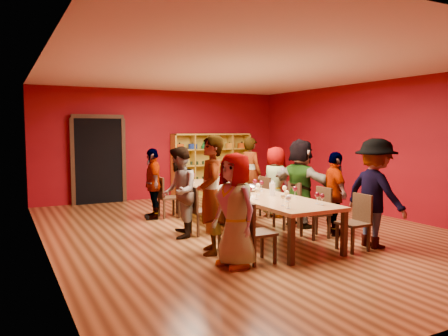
{
  "coord_description": "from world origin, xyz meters",
  "views": [
    {
      "loc": [
        -4.11,
        -7.08,
        1.91
      ],
      "look_at": [
        -0.12,
        0.59,
        1.15
      ],
      "focal_mm": 35.0,
      "sensor_mm": 36.0,
      "label": 1
    }
  ],
  "objects_px": {
    "person_left_2": "(179,192)",
    "tasting_table": "(244,194)",
    "person_right_2": "(301,183)",
    "person_right_3": "(275,182)",
    "chair_person_right_0": "(357,219)",
    "spittoon_bowl": "(252,188)",
    "chair_person_left_2": "(199,208)",
    "person_left_0": "(235,210)",
    "person_left_1": "(211,195)",
    "person_left_4": "(153,184)",
    "wine_bottle": "(213,176)",
    "shelving_unit": "(211,162)",
    "chair_person_right_1": "(319,210)",
    "chair_person_left_0": "(254,229)",
    "person_right_4": "(251,173)",
    "chair_person_left_1": "(229,220)",
    "person_right_1": "(335,194)",
    "person_right_0": "(375,193)",
    "chair_person_right_4": "(236,189)",
    "chair_person_right_3": "(261,195)",
    "chair_person_right_2": "(290,202)",
    "chair_person_left_4": "(165,195)"
  },
  "relations": [
    {
      "from": "spittoon_bowl",
      "to": "person_right_4",
      "type": "bearing_deg",
      "value": 59.61
    },
    {
      "from": "person_left_4",
      "to": "person_right_2",
      "type": "xyz_separation_m",
      "value": [
        2.35,
        -2.05,
        0.11
      ]
    },
    {
      "from": "chair_person_right_1",
      "to": "person_right_1",
      "type": "distance_m",
      "value": 0.44
    },
    {
      "from": "chair_person_left_0",
      "to": "chair_person_left_1",
      "type": "bearing_deg",
      "value": 90.0
    },
    {
      "from": "person_left_2",
      "to": "shelving_unit",
      "type": "bearing_deg",
      "value": 169.24
    },
    {
      "from": "chair_person_right_4",
      "to": "chair_person_left_2",
      "type": "bearing_deg",
      "value": -134.11
    },
    {
      "from": "person_right_2",
      "to": "chair_person_right_3",
      "type": "height_order",
      "value": "person_right_2"
    },
    {
      "from": "person_left_0",
      "to": "chair_person_left_2",
      "type": "xyz_separation_m",
      "value": [
        0.3,
        1.92,
        -0.3
      ]
    },
    {
      "from": "chair_person_right_0",
      "to": "person_right_3",
      "type": "relative_size",
      "value": 0.58
    },
    {
      "from": "chair_person_right_4",
      "to": "chair_person_left_1",
      "type": "bearing_deg",
      "value": -120.84
    },
    {
      "from": "person_left_4",
      "to": "wine_bottle",
      "type": "height_order",
      "value": "person_left_4"
    },
    {
      "from": "chair_person_left_4",
      "to": "person_right_1",
      "type": "height_order",
      "value": "person_right_1"
    },
    {
      "from": "person_right_4",
      "to": "chair_person_right_2",
      "type": "bearing_deg",
      "value": 154.15
    },
    {
      "from": "spittoon_bowl",
      "to": "chair_person_left_2",
      "type": "bearing_deg",
      "value": 172.05
    },
    {
      "from": "chair_person_right_0",
      "to": "chair_person_right_4",
      "type": "xyz_separation_m",
      "value": [
        0.0,
        3.95,
        0.0
      ]
    },
    {
      "from": "tasting_table",
      "to": "person_left_2",
      "type": "distance_m",
      "value": 1.29
    },
    {
      "from": "shelving_unit",
      "to": "wine_bottle",
      "type": "distance_m",
      "value": 2.74
    },
    {
      "from": "person_left_2",
      "to": "tasting_table",
      "type": "bearing_deg",
      "value": 108.35
    },
    {
      "from": "chair_person_left_0",
      "to": "person_right_4",
      "type": "distance_m",
      "value": 4.41
    },
    {
      "from": "person_left_2",
      "to": "chair_person_right_1",
      "type": "distance_m",
      "value": 2.5
    },
    {
      "from": "person_left_1",
      "to": "chair_person_right_2",
      "type": "distance_m",
      "value": 2.35
    },
    {
      "from": "person_right_1",
      "to": "spittoon_bowl",
      "type": "bearing_deg",
      "value": 67.47
    },
    {
      "from": "chair_person_right_3",
      "to": "person_left_1",
      "type": "bearing_deg",
      "value": -137.68
    },
    {
      "from": "tasting_table",
      "to": "chair_person_left_1",
      "type": "xyz_separation_m",
      "value": [
        -0.91,
        -1.1,
        -0.2
      ]
    },
    {
      "from": "shelving_unit",
      "to": "chair_person_right_1",
      "type": "bearing_deg",
      "value": -95.15
    },
    {
      "from": "person_left_4",
      "to": "person_right_4",
      "type": "height_order",
      "value": "person_right_4"
    },
    {
      "from": "person_left_4",
      "to": "chair_person_right_1",
      "type": "height_order",
      "value": "person_left_4"
    },
    {
      "from": "person_left_0",
      "to": "person_right_0",
      "type": "relative_size",
      "value": 0.9
    },
    {
      "from": "person_right_0",
      "to": "person_right_2",
      "type": "bearing_deg",
      "value": 2.66
    },
    {
      "from": "person_left_0",
      "to": "chair_person_left_4",
      "type": "height_order",
      "value": "person_left_0"
    },
    {
      "from": "person_left_2",
      "to": "person_right_0",
      "type": "height_order",
      "value": "person_right_0"
    },
    {
      "from": "chair_person_left_2",
      "to": "person_left_2",
      "type": "height_order",
      "value": "person_left_2"
    },
    {
      "from": "tasting_table",
      "to": "shelving_unit",
      "type": "height_order",
      "value": "shelving_unit"
    },
    {
      "from": "person_left_4",
      "to": "person_right_1",
      "type": "bearing_deg",
      "value": 50.56
    },
    {
      "from": "person_left_4",
      "to": "chair_person_left_1",
      "type": "bearing_deg",
      "value": 15.87
    },
    {
      "from": "person_left_0",
      "to": "person_left_1",
      "type": "height_order",
      "value": "person_left_1"
    },
    {
      "from": "wine_bottle",
      "to": "tasting_table",
      "type": "bearing_deg",
      "value": -97.25
    },
    {
      "from": "person_left_0",
      "to": "chair_person_right_4",
      "type": "xyz_separation_m",
      "value": [
        2.12,
        3.79,
        -0.3
      ]
    },
    {
      "from": "chair_person_left_0",
      "to": "spittoon_bowl",
      "type": "height_order",
      "value": "spittoon_bowl"
    },
    {
      "from": "chair_person_right_3",
      "to": "spittoon_bowl",
      "type": "height_order",
      "value": "spittoon_bowl"
    },
    {
      "from": "shelving_unit",
      "to": "person_left_4",
      "type": "relative_size",
      "value": 1.58
    },
    {
      "from": "chair_person_right_1",
      "to": "spittoon_bowl",
      "type": "distance_m",
      "value": 1.31
    },
    {
      "from": "person_right_0",
      "to": "person_right_4",
      "type": "bearing_deg",
      "value": -1.67
    },
    {
      "from": "shelving_unit",
      "to": "person_right_4",
      "type": "xyz_separation_m",
      "value": [
        -0.09,
        -2.37,
        -0.12
      ]
    },
    {
      "from": "chair_person_left_1",
      "to": "person_right_1",
      "type": "bearing_deg",
      "value": 0.6
    },
    {
      "from": "chair_person_right_4",
      "to": "spittoon_bowl",
      "type": "relative_size",
      "value": 3.08
    },
    {
      "from": "person_right_0",
      "to": "person_right_1",
      "type": "distance_m",
      "value": 0.93
    },
    {
      "from": "shelving_unit",
      "to": "person_right_1",
      "type": "height_order",
      "value": "shelving_unit"
    },
    {
      "from": "chair_person_left_0",
      "to": "person_left_4",
      "type": "bearing_deg",
      "value": 94.31
    },
    {
      "from": "person_right_2",
      "to": "person_right_3",
      "type": "xyz_separation_m",
      "value": [
        0.12,
        1.05,
        -0.1
      ]
    }
  ]
}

